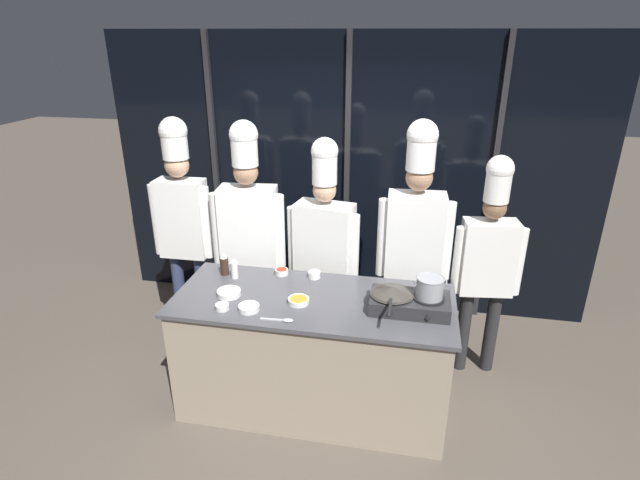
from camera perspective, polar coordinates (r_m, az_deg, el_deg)
ground_plane at (r=4.10m, az=-0.70°, el=-18.02°), size 24.00×24.00×0.00m
window_wall_back at (r=4.92m, az=3.16°, el=7.07°), size 4.76×0.09×2.70m
demo_counter at (r=3.82m, az=-0.74°, el=-12.75°), size 2.00×0.84×0.92m
portable_stove at (r=3.46m, az=10.22°, el=-7.08°), size 0.53×0.32×0.11m
frying_pan at (r=3.42m, az=8.25°, el=-5.77°), size 0.30×0.52×0.05m
stock_pot at (r=3.40m, az=12.45°, el=-5.27°), size 0.21×0.19×0.15m
squeeze_bottle_clear at (r=3.87m, az=-9.77°, el=-3.23°), size 0.05×0.05×0.17m
squeeze_bottle_soy at (r=3.94m, az=-10.89°, el=-2.74°), size 0.07×0.07×0.18m
prep_bowl_rice at (r=3.66m, az=-10.37°, el=-5.91°), size 0.17×0.17×0.04m
prep_bowl_bean_sprouts at (r=3.45m, az=-8.13°, el=-7.62°), size 0.15×0.15×0.04m
prep_bowl_carrots at (r=3.51m, az=-2.47°, el=-6.90°), size 0.15×0.15×0.04m
prep_bowl_chili_flakes at (r=3.91m, az=-4.41°, el=-3.58°), size 0.10×0.10×0.05m
prep_bowl_garlic at (r=3.84m, az=-0.67°, el=-3.92°), size 0.10×0.10×0.05m
prep_bowl_chicken at (r=3.49m, az=-11.11°, el=-7.45°), size 0.09×0.09×0.04m
serving_spoon_slotted at (r=3.32m, az=-4.25°, el=-9.11°), size 0.22×0.05×0.02m
chef_head at (r=4.44m, az=-15.46°, el=2.85°), size 0.54×0.23×2.05m
chef_sous at (r=4.20m, az=-8.14°, el=1.59°), size 0.61×0.29×2.05m
chef_line at (r=4.08m, az=0.48°, el=-0.15°), size 0.61×0.32×1.94m
chef_pastry at (r=3.97m, az=10.80°, el=0.85°), size 0.58×0.25×2.10m
chef_apprentice at (r=4.11m, az=18.64°, el=-1.72°), size 0.54×0.26×1.85m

